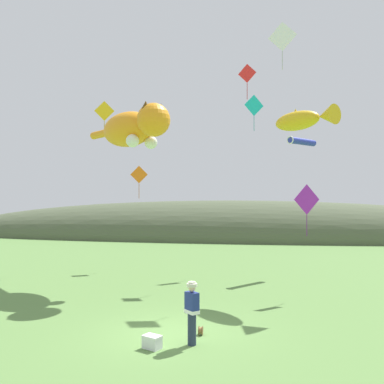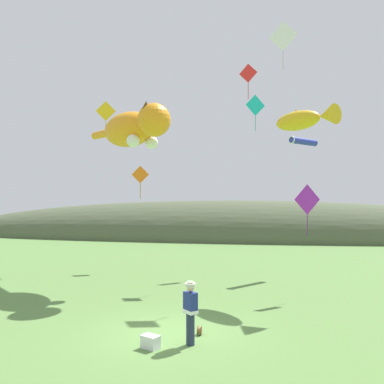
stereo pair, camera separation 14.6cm
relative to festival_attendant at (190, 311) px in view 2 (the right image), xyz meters
name	(u,v)px [view 2 (the right image)]	position (x,y,z in m)	size (l,w,h in m)	color
ground_plane	(171,334)	(-0.75, 0.86, -0.95)	(120.00, 120.00, 0.00)	#5B8442
distant_hill_ridge	(234,238)	(-0.75, 31.06, -0.95)	(62.20, 11.47, 7.48)	#4C563D
festival_attendant	(190,311)	(0.00, 0.00, 0.00)	(0.48, 0.48, 1.77)	#232D47
kite_spool	(200,331)	(0.13, 0.90, -0.82)	(0.12, 0.26, 0.26)	olive
picnic_cooler	(150,342)	(-1.04, -0.44, -0.77)	(0.58, 0.51, 0.36)	white
kite_giant_cat	(134,129)	(-4.11, 8.01, 6.48)	(5.28, 4.76, 2.00)	orange
kite_fish_windsock	(304,119)	(3.78, 7.19, 6.55)	(2.83, 2.87, 0.97)	gold
kite_tube_streamer	(303,141)	(4.26, 12.65, 6.27)	(1.77, 1.99, 0.44)	#2633A5
kite_diamond_teal	(255,106)	(1.61, 13.84, 8.62)	(1.13, 0.62, 2.18)	#19BFBF
kite_diamond_white	(283,36)	(2.99, 8.81, 10.81)	(1.34, 0.43, 2.29)	white
kite_diamond_violet	(307,200)	(3.87, 6.65, 3.06)	(1.11, 0.67, 2.19)	purple
kite_diamond_gold	(106,111)	(-7.53, 13.29, 8.46)	(1.20, 0.31, 2.13)	yellow
kite_diamond_red	(248,74)	(1.27, 11.34, 9.84)	(0.99, 0.31, 1.93)	red
kite_diamond_orange	(140,175)	(-5.13, 12.64, 4.48)	(1.04, 0.12, 1.94)	orange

